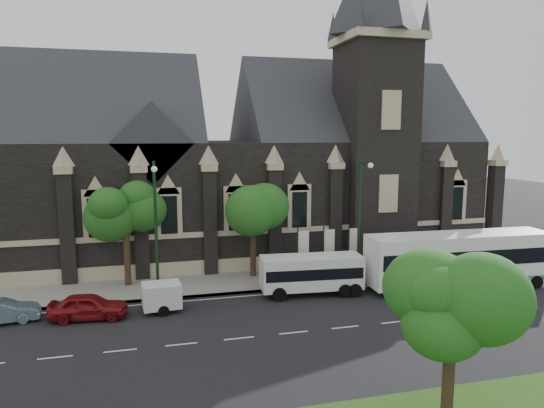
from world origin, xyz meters
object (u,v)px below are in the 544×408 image
object	(u,v)px
banner_flag_center	(327,247)
tree_walk_left	(128,206)
tree_walk_right	(255,200)
shuttle_bus	(312,272)
street_lamp_mid	(156,223)
banner_flag_left	(301,249)
tree_park_east	(454,304)
street_lamp_near	(360,214)
tour_coach	(459,258)
car_far_red	(88,306)
banner_flag_right	(352,246)
sedan	(1,312)
box_trailer	(162,296)

from	to	relation	value
banner_flag_center	tree_walk_left	bearing A→B (deg)	173.11
tree_walk_right	shuttle_bus	distance (m)	7.06
street_lamp_mid	banner_flag_left	distance (m)	10.81
tree_park_east	tree_walk_right	xyz separation A→B (m)	(-2.96, 20.04, 1.20)
street_lamp_near	shuttle_bus	distance (m)	5.50
banner_flag_center	tour_coach	distance (m)	9.21
street_lamp_mid	banner_flag_left	bearing A→B (deg)	10.50
tree_park_east	car_far_red	bearing A→B (deg)	134.98
street_lamp_mid	banner_flag_center	world-z (taller)	street_lamp_mid
tree_walk_right	banner_flag_right	world-z (taller)	tree_walk_right
tree_walk_right	car_far_red	bearing A→B (deg)	-152.42
car_far_red	sedan	bearing A→B (deg)	89.23
tree_park_east	tour_coach	size ratio (longest dim) A/B	0.48
banner_flag_center	banner_flag_right	world-z (taller)	same
sedan	car_far_red	world-z (taller)	car_far_red
tree_park_east	banner_flag_right	size ratio (longest dim) A/B	1.57
tree_park_east	banner_flag_center	distance (m)	18.58
tree_walk_right	street_lamp_mid	size ratio (longest dim) A/B	0.87
box_trailer	car_far_red	bearing A→B (deg)	177.47
banner_flag_left	banner_flag_center	bearing A→B (deg)	0.00
banner_flag_left	banner_flag_center	xyz separation A→B (m)	(2.00, 0.00, 0.00)
tree_walk_left	banner_flag_center	size ratio (longest dim) A/B	1.91
tree_walk_right	tree_park_east	bearing A→B (deg)	-81.58
shuttle_bus	box_trailer	xyz separation A→B (m)	(-9.85, -0.81, -0.53)
banner_flag_left	shuttle_bus	distance (m)	3.26
sedan	banner_flag_left	bearing A→B (deg)	-87.18
street_lamp_near	banner_flag_left	bearing A→B (deg)	152.82
tree_walk_right	banner_flag_center	size ratio (longest dim) A/B	1.95
tree_walk_right	banner_flag_left	size ratio (longest dim) A/B	1.95
banner_flag_left	tree_park_east	bearing A→B (deg)	-90.35
street_lamp_near	tree_park_east	bearing A→B (deg)	-103.11
street_lamp_near	street_lamp_mid	size ratio (longest dim) A/B	1.00
street_lamp_mid	banner_flag_left	world-z (taller)	street_lamp_mid
street_lamp_near	banner_flag_right	xyz separation A→B (m)	(0.29, 1.91, -2.73)
street_lamp_near	banner_flag_right	distance (m)	3.34
tree_walk_right	banner_flag_left	world-z (taller)	tree_walk_right
tree_park_east	tree_walk_right	distance (m)	20.29
tour_coach	tree_walk_left	bearing A→B (deg)	167.21
shuttle_bus	box_trailer	distance (m)	9.90
banner_flag_center	sedan	xyz separation A→B (m)	(-21.05, -3.60, -1.71)
street_lamp_near	sedan	xyz separation A→B (m)	(-22.76, -1.69, -4.43)
tree_walk_left	shuttle_bus	distance (m)	13.45
tree_park_east	banner_flag_center	xyz separation A→B (m)	(2.11, 18.32, -2.24)
box_trailer	sedan	size ratio (longest dim) A/B	0.81
box_trailer	tree_walk_right	bearing A→B (deg)	33.64
banner_flag_center	box_trailer	xyz separation A→B (m)	(-12.11, -3.95, -1.39)
tree_park_east	shuttle_bus	distance (m)	15.50
tour_coach	banner_flag_center	bearing A→B (deg)	154.70
tree_park_east	banner_flag_left	world-z (taller)	tree_park_east
sedan	tree_park_east	bearing A→B (deg)	-135.75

